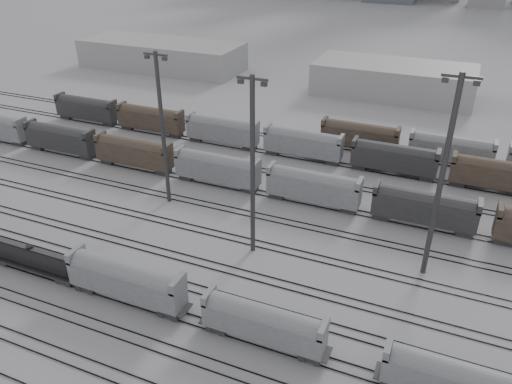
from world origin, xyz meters
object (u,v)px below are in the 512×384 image
at_px(tank_car_b, 32,257).
at_px(hopper_car_a, 126,279).
at_px(hopper_car_b, 264,322).
at_px(light_mast_c, 253,165).
at_px(hopper_car_c, 456,379).

bearing_deg(tank_car_b, hopper_car_a, -0.00).
bearing_deg(hopper_car_b, hopper_car_a, -180.00).
bearing_deg(light_mast_c, hopper_car_b, -62.93).
bearing_deg(hopper_car_c, tank_car_b, 180.00).
xyz_separation_m(tank_car_b, hopper_car_c, (51.29, 0.00, 0.77)).
xyz_separation_m(hopper_car_b, hopper_car_c, (19.22, 0.00, -0.02)).
distance_m(hopper_car_a, hopper_car_b, 17.41).
height_order(hopper_car_b, light_mast_c, light_mast_c).
distance_m(hopper_car_a, light_mast_c, 20.58).
relative_size(hopper_car_b, light_mast_c, 0.55).
bearing_deg(tank_car_b, hopper_car_b, 0.00).
height_order(tank_car_b, hopper_car_b, hopper_car_b).
height_order(hopper_car_a, light_mast_c, light_mast_c).
bearing_deg(hopper_car_c, light_mast_c, 150.34).
bearing_deg(light_mast_c, hopper_car_c, -29.66).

